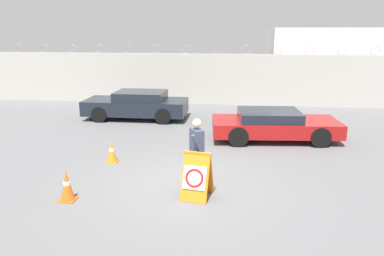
{
  "coord_description": "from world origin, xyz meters",
  "views": [
    {
      "loc": [
        1.26,
        -9.01,
        3.91
      ],
      "look_at": [
        -0.14,
        2.11,
        0.97
      ],
      "focal_mm": 35.0,
      "sensor_mm": 36.0,
      "label": 1
    }
  ],
  "objects": [
    {
      "name": "security_guard",
      "position": [
        0.24,
        -0.02,
        0.99
      ],
      "size": [
        0.44,
        0.69,
        1.77
      ],
      "rotation": [
        0.0,
        0.0,
        -1.01
      ],
      "color": "black",
      "rests_on": "ground_plane"
    },
    {
      "name": "parked_car_rear_sedan",
      "position": [
        2.56,
        4.5,
        0.58
      ],
      "size": [
        4.69,
        2.34,
        1.09
      ],
      "rotation": [
        0.0,
        0.0,
        0.09
      ],
      "color": "black",
      "rests_on": "ground_plane"
    },
    {
      "name": "traffic_cone_near",
      "position": [
        -2.68,
        -1.3,
        0.38
      ],
      "size": [
        0.37,
        0.37,
        0.76
      ],
      "color": "orange",
      "rests_on": "ground_plane"
    },
    {
      "name": "traffic_cone_mid",
      "position": [
        -2.52,
        1.43,
        0.33
      ],
      "size": [
        0.35,
        0.35,
        0.67
      ],
      "color": "orange",
      "rests_on": "ground_plane"
    },
    {
      "name": "barricade_sign",
      "position": [
        0.33,
        -0.75,
        0.57
      ],
      "size": [
        0.78,
        0.86,
        1.14
      ],
      "rotation": [
        0.0,
        0.0,
        -0.19
      ],
      "color": "orange",
      "rests_on": "ground_plane"
    },
    {
      "name": "ground_plane",
      "position": [
        0.0,
        0.0,
        0.0
      ],
      "size": [
        90.0,
        90.0,
        0.0
      ],
      "primitive_type": "plane",
      "color": "slate"
    },
    {
      "name": "building_block",
      "position": [
        6.81,
        15.39,
        2.02
      ],
      "size": [
        7.44,
        6.61,
        4.04
      ],
      "color": "silver",
      "rests_on": "ground_plane"
    },
    {
      "name": "perimeter_wall",
      "position": [
        0.0,
        11.15,
        1.35
      ],
      "size": [
        36.0,
        0.3,
        3.15
      ],
      "color": "#ADA8A0",
      "rests_on": "ground_plane"
    },
    {
      "name": "parked_car_front_coupe",
      "position": [
        -3.29,
        7.17,
        0.65
      ],
      "size": [
        4.57,
        1.99,
        1.26
      ],
      "rotation": [
        0.0,
        0.0,
        3.15
      ],
      "color": "black",
      "rests_on": "ground_plane"
    }
  ]
}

